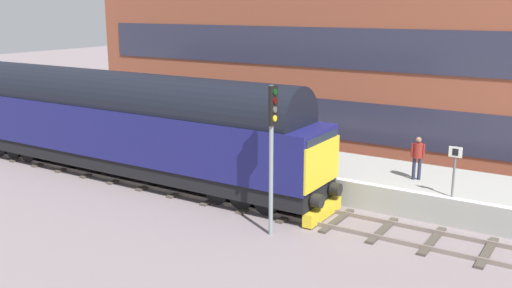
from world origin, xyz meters
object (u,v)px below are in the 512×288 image
(signal_post_near, at_px, (272,140))
(waiting_passenger, at_px, (418,154))
(platform_number_sign, at_px, (455,164))
(diesel_locomotive, at_px, (121,122))

(signal_post_near, xyz_separation_m, waiting_passenger, (5.46, -3.13, -1.25))
(platform_number_sign, relative_size, waiting_passenger, 1.08)
(diesel_locomotive, height_order, signal_post_near, signal_post_near)
(platform_number_sign, xyz_separation_m, waiting_passenger, (1.38, 1.67, -0.21))
(signal_post_near, distance_m, platform_number_sign, 6.38)
(platform_number_sign, height_order, waiting_passenger, platform_number_sign)
(waiting_passenger, bearing_deg, platform_number_sign, 118.56)
(diesel_locomotive, distance_m, waiting_passenger, 12.49)
(platform_number_sign, bearing_deg, diesel_locomotive, 97.71)
(diesel_locomotive, relative_size, signal_post_near, 3.96)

